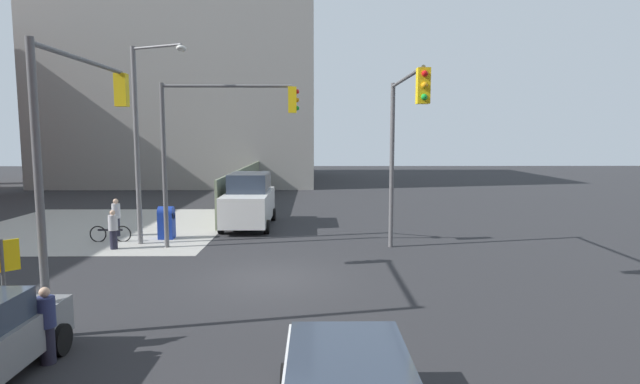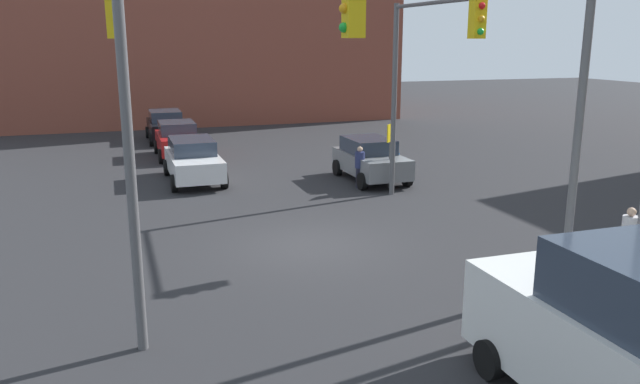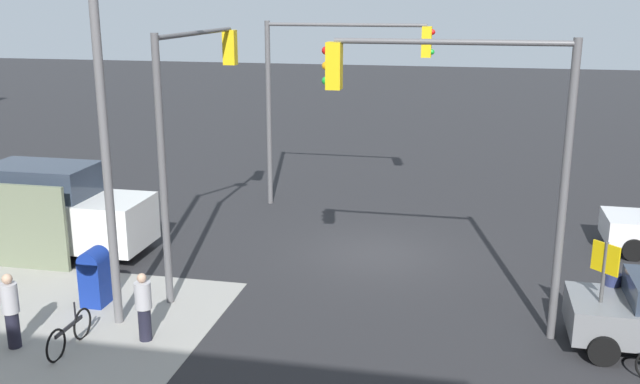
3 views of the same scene
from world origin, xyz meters
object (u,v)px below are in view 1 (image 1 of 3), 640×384
pedestrian_crossing (116,217)px  bicycle_leaning_on_fence (110,234)px  van_white_delivery (249,201)px  pedestrian_waiting (46,324)px  traffic_signal_se_corner (402,130)px  street_lamp_corner (143,130)px  traffic_signal_ne_corner (216,131)px  mailbox_blue (166,221)px  pedestrian_walking_north (113,229)px  traffic_signal_nw_corner (79,129)px

pedestrian_crossing → bicycle_leaning_on_fence: (-1.20, -0.20, -0.53)m
van_white_delivery → pedestrian_waiting: bearing=172.4°
traffic_signal_se_corner → bicycle_leaning_on_fence: size_ratio=3.71×
street_lamp_corner → pedestrian_waiting: street_lamp_corner is taller
traffic_signal_ne_corner → pedestrian_waiting: 11.08m
traffic_signal_se_corner → mailbox_blue: 10.99m
traffic_signal_se_corner → traffic_signal_ne_corner: 7.28m
street_lamp_corner → pedestrian_crossing: bearing=47.8°
traffic_signal_se_corner → traffic_signal_ne_corner: bearing=72.2°
pedestrian_walking_north → bicycle_leaning_on_fence: bearing=97.7°
mailbox_blue → pedestrian_walking_north: 2.50m
pedestrian_walking_north → bicycle_leaning_on_fence: size_ratio=0.89×
traffic_signal_se_corner → van_white_delivery: bearing=42.2°
street_lamp_corner → mailbox_blue: street_lamp_corner is taller
mailbox_blue → van_white_delivery: (3.02, -3.20, 0.52)m
traffic_signal_nw_corner → street_lamp_corner: 7.61m
mailbox_blue → pedestrian_crossing: (0.60, 2.40, 0.11)m
mailbox_blue → bicycle_leaning_on_fence: bearing=105.3°
street_lamp_corner → van_white_delivery: (4.18, -3.66, -3.42)m
street_lamp_corner → van_white_delivery: size_ratio=1.48×
traffic_signal_ne_corner → van_white_delivery: bearing=-7.6°
traffic_signal_nw_corner → van_white_delivery: size_ratio=1.20×
bicycle_leaning_on_fence → pedestrian_walking_north: bearing=-153.5°
street_lamp_corner → pedestrian_walking_north: 4.12m
pedestrian_waiting → bicycle_leaning_on_fence: (11.40, 3.40, -0.44)m
traffic_signal_se_corner → mailbox_blue: traffic_signal_se_corner is taller
traffic_signal_se_corner → van_white_delivery: 9.97m
traffic_signal_ne_corner → pedestrian_walking_north: traffic_signal_ne_corner is taller
traffic_signal_nw_corner → traffic_signal_ne_corner: size_ratio=1.00×
pedestrian_waiting → pedestrian_walking_north: 10.36m
traffic_signal_ne_corner → traffic_signal_nw_corner: bearing=163.5°
traffic_signal_ne_corner → pedestrian_crossing: bearing=65.2°
street_lamp_corner → bicycle_leaning_on_fence: street_lamp_corner is taller
traffic_signal_nw_corner → pedestrian_crossing: 10.44m
pedestrian_crossing → traffic_signal_ne_corner: bearing=101.4°
street_lamp_corner → pedestrian_waiting: (-10.85, -1.66, -3.91)m
street_lamp_corner → pedestrian_walking_north: bearing=129.3°
traffic_signal_ne_corner → pedestrian_crossing: (2.30, 4.97, -3.75)m
traffic_signal_ne_corner → bicycle_leaning_on_fence: 6.50m
pedestrian_crossing → mailbox_blue: bearing=112.2°
mailbox_blue → van_white_delivery: bearing=-46.6°
traffic_signal_nw_corner → van_white_delivery: (11.72, -2.70, -3.34)m
mailbox_blue → bicycle_leaning_on_fence: mailbox_blue is taller
van_white_delivery → pedestrian_waiting: size_ratio=3.51×
traffic_signal_se_corner → bicycle_leaning_on_fence: bearing=74.1°
street_lamp_corner → pedestrian_crossing: 4.63m
pedestrian_crossing → traffic_signal_nw_corner: bearing=53.5°
bicycle_leaning_on_fence → pedestrian_waiting: bearing=-163.4°
mailbox_blue → pedestrian_walking_north: bearing=143.1°
mailbox_blue → van_white_delivery: 4.43m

